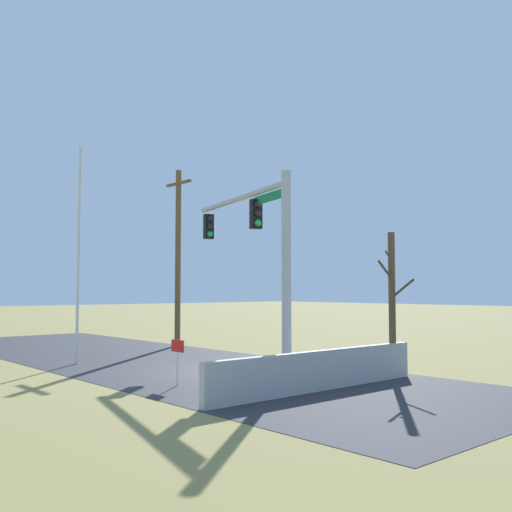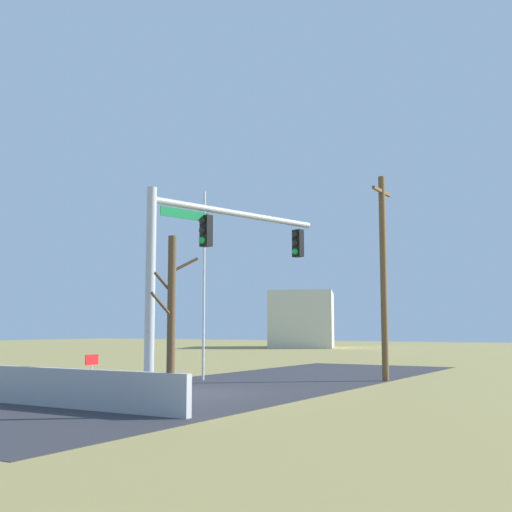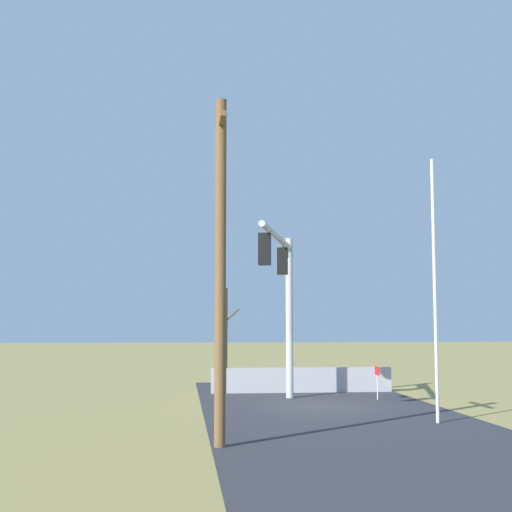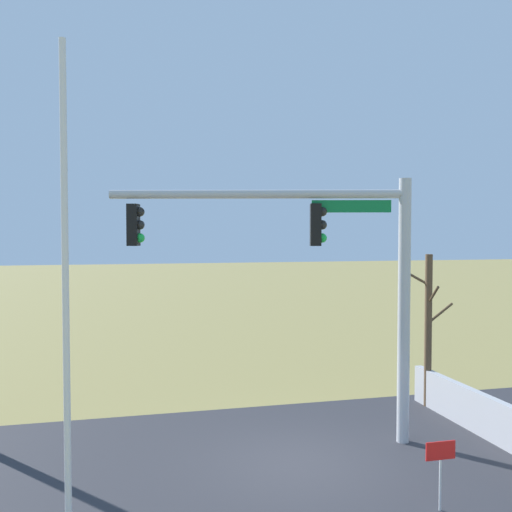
# 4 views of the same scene
# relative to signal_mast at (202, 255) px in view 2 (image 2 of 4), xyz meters

# --- Properties ---
(ground_plane) EXTENTS (160.00, 160.00, 0.00)m
(ground_plane) POSITION_rel_signal_mast_xyz_m (-0.89, -1.11, -4.25)
(ground_plane) COLOR olive
(road_surface) EXTENTS (28.00, 8.00, 0.01)m
(road_surface) POSITION_rel_signal_mast_xyz_m (-4.89, -1.11, -4.25)
(road_surface) COLOR #2D2D33
(road_surface) RESTS_ON ground_plane
(sidewalk_corner) EXTENTS (6.00, 6.00, 0.01)m
(sidewalk_corner) POSITION_rel_signal_mast_xyz_m (2.81, -0.50, -4.25)
(sidewalk_corner) COLOR #B7B5AD
(sidewalk_corner) RESTS_ON ground_plane
(retaining_fence) EXTENTS (0.20, 7.40, 1.01)m
(retaining_fence) POSITION_rel_signal_mast_xyz_m (3.84, -1.31, -3.74)
(retaining_fence) COLOR #A8A8AD
(retaining_fence) RESTS_ON ground_plane
(signal_mast) EXTENTS (6.66, 2.02, 6.05)m
(signal_mast) POSITION_rel_signal_mast_xyz_m (0.00, 0.00, 0.00)
(signal_mast) COLOR #B2B5BA
(signal_mast) RESTS_ON ground_plane
(flagpole) EXTENTS (0.10, 0.10, 7.58)m
(flagpole) POSITION_rel_signal_mast_xyz_m (-5.28, -3.64, -0.46)
(flagpole) COLOR silver
(flagpole) RESTS_ON ground_plane
(utility_pole) EXTENTS (1.90, 0.26, 8.09)m
(utility_pole) POSITION_rel_signal_mast_xyz_m (-8.56, 2.69, -0.04)
(utility_pole) COLOR brown
(utility_pole) RESTS_ON ground_plane
(bare_tree) EXTENTS (1.27, 1.02, 4.23)m
(bare_tree) POSITION_rel_signal_mast_xyz_m (3.83, 1.83, -2.07)
(bare_tree) COLOR brown
(bare_tree) RESTS_ON ground_plane
(open_sign) EXTENTS (0.56, 0.04, 1.22)m
(open_sign) POSITION_rel_signal_mast_xyz_m (0.85, -3.61, -3.34)
(open_sign) COLOR silver
(open_sign) RESTS_ON ground_plane
(distant_building) EXTENTS (10.69, 9.35, 5.90)m
(distant_building) POSITION_rel_signal_mast_xyz_m (-46.47, -19.70, -1.30)
(distant_building) COLOR beige
(distant_building) RESTS_ON ground_plane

